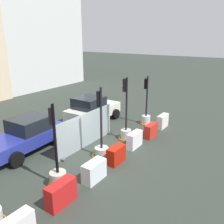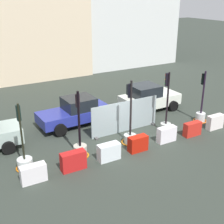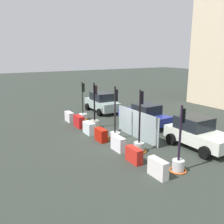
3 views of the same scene
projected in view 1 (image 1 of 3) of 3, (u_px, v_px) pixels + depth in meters
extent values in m
plane|color=#2F362F|center=(101.00, 157.00, 11.68)|extent=(120.00, 120.00, 0.00)
cylinder|color=#B2AD9E|center=(58.00, 179.00, 9.40)|extent=(0.65, 0.65, 0.58)
cylinder|color=black|center=(55.00, 139.00, 8.89)|extent=(0.11, 0.11, 2.75)
cube|color=black|center=(51.00, 116.00, 8.71)|extent=(0.18, 0.17, 0.62)
sphere|color=red|center=(50.00, 110.00, 8.70)|extent=(0.10, 0.10, 0.10)
sphere|color=orange|center=(50.00, 115.00, 8.76)|extent=(0.10, 0.10, 0.10)
sphere|color=green|center=(51.00, 121.00, 8.83)|extent=(0.10, 0.10, 0.10)
torus|color=orange|center=(59.00, 184.00, 9.47)|extent=(0.84, 0.84, 0.08)
cylinder|color=#ACB6B0|center=(102.00, 152.00, 11.69)|extent=(0.67, 0.67, 0.45)
cylinder|color=black|center=(101.00, 119.00, 11.17)|extent=(0.11, 0.11, 2.97)
cube|color=black|center=(99.00, 99.00, 10.94)|extent=(0.17, 0.15, 0.73)
sphere|color=red|center=(97.00, 94.00, 10.89)|extent=(0.10, 0.10, 0.10)
sphere|color=orange|center=(97.00, 99.00, 10.97)|extent=(0.10, 0.10, 0.10)
sphere|color=green|center=(97.00, 104.00, 11.04)|extent=(0.10, 0.10, 0.10)
torus|color=orange|center=(102.00, 155.00, 11.75)|extent=(0.94, 0.94, 0.07)
cylinder|color=#B3B7B0|center=(126.00, 134.00, 13.66)|extent=(0.60, 0.60, 0.54)
cylinder|color=black|center=(126.00, 104.00, 13.12)|extent=(0.10, 0.10, 2.97)
cube|color=black|center=(125.00, 85.00, 12.85)|extent=(0.18, 0.18, 0.71)
sphere|color=red|center=(123.00, 81.00, 12.80)|extent=(0.10, 0.10, 0.10)
sphere|color=orange|center=(123.00, 85.00, 12.88)|extent=(0.10, 0.10, 0.10)
sphere|color=green|center=(123.00, 89.00, 12.95)|extent=(0.10, 0.10, 0.10)
torus|color=orange|center=(126.00, 138.00, 13.73)|extent=(0.86, 0.86, 0.08)
cylinder|color=silver|center=(146.00, 120.00, 15.99)|extent=(0.57, 0.57, 0.55)
cylinder|color=black|center=(147.00, 96.00, 15.50)|extent=(0.11, 0.11, 2.62)
cube|color=black|center=(146.00, 84.00, 15.31)|extent=(0.16, 0.15, 0.66)
sphere|color=red|center=(145.00, 80.00, 15.28)|extent=(0.09, 0.09, 0.09)
sphere|color=orange|center=(144.00, 84.00, 15.35)|extent=(0.09, 0.09, 0.09)
sphere|color=green|center=(144.00, 87.00, 15.42)|extent=(0.09, 0.09, 0.09)
torus|color=orange|center=(146.00, 123.00, 16.06)|extent=(0.82, 0.82, 0.07)
cube|color=red|center=(61.00, 194.00, 8.27)|extent=(1.15, 0.45, 0.87)
cube|color=silver|center=(94.00, 171.00, 9.68)|extent=(1.08, 0.48, 0.82)
cube|color=#B9190B|center=(116.00, 155.00, 11.03)|extent=(0.99, 0.45, 0.80)
cube|color=white|center=(135.00, 140.00, 12.56)|extent=(1.07, 0.40, 0.83)
cube|color=red|center=(151.00, 131.00, 13.85)|extent=(1.04, 0.39, 0.78)
cube|color=white|center=(163.00, 121.00, 15.27)|extent=(1.05, 0.38, 0.84)
cube|color=navy|center=(25.00, 138.00, 12.18)|extent=(4.40, 1.98, 0.61)
cube|color=black|center=(29.00, 124.00, 12.22)|extent=(1.81, 1.66, 0.71)
cylinder|color=black|center=(16.00, 159.00, 10.70)|extent=(0.73, 0.31, 0.72)
cylinder|color=black|center=(59.00, 138.00, 12.88)|extent=(0.73, 0.31, 0.72)
cylinder|color=black|center=(34.00, 131.00, 13.84)|extent=(0.73, 0.31, 0.72)
cube|color=silver|center=(93.00, 111.00, 16.36)|extent=(3.96, 1.92, 0.70)
cube|color=black|center=(89.00, 103.00, 15.78)|extent=(1.80, 1.67, 0.73)
cylinder|color=black|center=(93.00, 109.00, 17.96)|extent=(0.69, 0.29, 0.69)
cylinder|color=black|center=(115.00, 114.00, 16.92)|extent=(0.69, 0.29, 0.69)
cylinder|color=black|center=(70.00, 118.00, 16.02)|extent=(0.69, 0.29, 0.69)
cylinder|color=black|center=(94.00, 124.00, 14.97)|extent=(0.69, 0.29, 0.69)
cube|color=silver|center=(18.00, 28.00, 26.99)|extent=(11.24, 9.07, 12.73)
cube|color=#8FA0A3|center=(87.00, 130.00, 12.61)|extent=(4.26, 0.04, 1.81)
cube|color=#4C4C4C|center=(61.00, 159.00, 11.35)|extent=(0.16, 0.50, 0.10)
cube|color=#4C4C4C|center=(108.00, 133.00, 14.39)|extent=(0.16, 0.50, 0.10)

